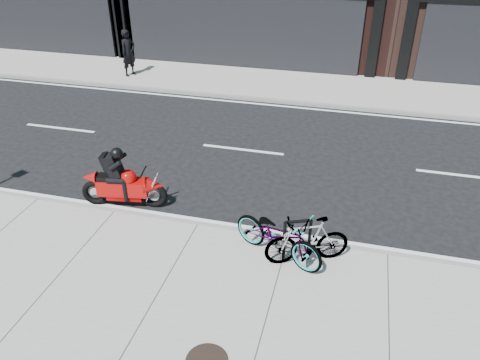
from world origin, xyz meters
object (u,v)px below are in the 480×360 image
(bike_rack, at_px, (297,237))
(pedestrian, at_px, (128,53))
(bicycle_rear, at_px, (307,240))
(motorcycle, at_px, (127,183))
(bicycle_front, at_px, (278,235))

(bike_rack, xyz_separation_m, pedestrian, (-8.28, 9.77, 0.36))
(bicycle_rear, bearing_deg, bike_rack, -113.58)
(pedestrian, bearing_deg, motorcycle, -130.63)
(bicycle_rear, bearing_deg, bicycle_front, -113.58)
(bike_rack, relative_size, pedestrian, 0.51)
(bicycle_front, relative_size, motorcycle, 0.98)
(bike_rack, relative_size, bicycle_front, 0.47)
(bicycle_rear, height_order, pedestrian, pedestrian)
(bike_rack, distance_m, pedestrian, 12.81)
(bike_rack, xyz_separation_m, bicycle_rear, (0.20, 0.00, -0.05))
(bicycle_front, distance_m, bicycle_rear, 0.56)
(bicycle_front, distance_m, pedestrian, 12.58)
(bike_rack, relative_size, bicycle_rear, 0.56)
(bicycle_front, xyz_separation_m, bicycle_rear, (0.56, 0.00, -0.02))
(motorcycle, bearing_deg, bicycle_front, -26.66)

